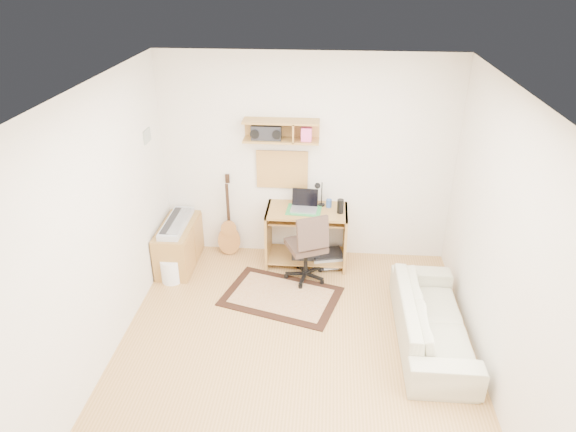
# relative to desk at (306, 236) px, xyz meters

# --- Properties ---
(floor) EXTENTS (3.60, 4.00, 0.01)m
(floor) POSITION_rel_desk_xyz_m (-0.03, -1.73, -0.38)
(floor) COLOR tan
(floor) RESTS_ON ground
(ceiling) EXTENTS (3.60, 4.00, 0.01)m
(ceiling) POSITION_rel_desk_xyz_m (-0.03, -1.73, 2.23)
(ceiling) COLOR white
(ceiling) RESTS_ON ground
(back_wall) EXTENTS (3.60, 0.01, 2.60)m
(back_wall) POSITION_rel_desk_xyz_m (-0.03, 0.28, 0.93)
(back_wall) COLOR silver
(back_wall) RESTS_ON ground
(left_wall) EXTENTS (0.01, 4.00, 2.60)m
(left_wall) POSITION_rel_desk_xyz_m (-1.83, -1.73, 0.93)
(left_wall) COLOR silver
(left_wall) RESTS_ON ground
(right_wall) EXTENTS (0.01, 4.00, 2.60)m
(right_wall) POSITION_rel_desk_xyz_m (1.78, -1.73, 0.93)
(right_wall) COLOR silver
(right_wall) RESTS_ON ground
(wall_shelf) EXTENTS (0.90, 0.25, 0.26)m
(wall_shelf) POSITION_rel_desk_xyz_m (-0.33, 0.15, 1.32)
(wall_shelf) COLOR #A6793A
(wall_shelf) RESTS_ON back_wall
(cork_board) EXTENTS (0.64, 0.03, 0.49)m
(cork_board) POSITION_rel_desk_xyz_m (-0.33, 0.25, 0.79)
(cork_board) COLOR tan
(cork_board) RESTS_ON back_wall
(wall_photo) EXTENTS (0.02, 0.20, 0.15)m
(wall_photo) POSITION_rel_desk_xyz_m (-1.82, -0.23, 1.34)
(wall_photo) COLOR #4C8CBF
(wall_photo) RESTS_ON left_wall
(desk) EXTENTS (1.00, 0.55, 0.75)m
(desk) POSITION_rel_desk_xyz_m (0.00, 0.00, 0.00)
(desk) COLOR #A6793A
(desk) RESTS_ON floor
(laptop) EXTENTS (0.34, 0.34, 0.24)m
(laptop) POSITION_rel_desk_xyz_m (-0.04, -0.02, 0.50)
(laptop) COLOR silver
(laptop) RESTS_ON desk
(speaker) EXTENTS (0.08, 0.08, 0.18)m
(speaker) POSITION_rel_desk_xyz_m (0.41, -0.05, 0.46)
(speaker) COLOR black
(speaker) RESTS_ON desk
(desk_lamp) EXTENTS (0.11, 0.11, 0.32)m
(desk_lamp) POSITION_rel_desk_xyz_m (0.17, 0.14, 0.54)
(desk_lamp) COLOR black
(desk_lamp) RESTS_ON desk
(pencil_cup) EXTENTS (0.07, 0.07, 0.10)m
(pencil_cup) POSITION_rel_desk_xyz_m (0.27, 0.10, 0.43)
(pencil_cup) COLOR #2E4E8A
(pencil_cup) RESTS_ON desk
(boombox) EXTENTS (0.35, 0.16, 0.18)m
(boombox) POSITION_rel_desk_xyz_m (-0.50, 0.15, 1.30)
(boombox) COLOR black
(boombox) RESTS_ON wall_shelf
(rug) EXTENTS (1.47, 1.18, 0.02)m
(rug) POSITION_rel_desk_xyz_m (-0.25, -0.79, -0.37)
(rug) COLOR #C9B787
(rug) RESTS_ON floor
(task_chair) EXTENTS (0.63, 0.63, 0.93)m
(task_chair) POSITION_rel_desk_xyz_m (0.01, -0.38, 0.09)
(task_chair) COLOR #3A2B22
(task_chair) RESTS_ON floor
(cabinet) EXTENTS (0.40, 0.90, 0.55)m
(cabinet) POSITION_rel_desk_xyz_m (-1.61, -0.18, -0.10)
(cabinet) COLOR #A6793A
(cabinet) RESTS_ON floor
(music_keyboard) EXTENTS (0.25, 0.81, 0.07)m
(music_keyboard) POSITION_rel_desk_xyz_m (-1.61, -0.18, 0.21)
(music_keyboard) COLOR #B2B5BA
(music_keyboard) RESTS_ON cabinet
(guitar) EXTENTS (0.32, 0.23, 1.10)m
(guitar) POSITION_rel_desk_xyz_m (-1.02, 0.13, 0.17)
(guitar) COLOR #AE6F35
(guitar) RESTS_ON floor
(waste_basket) EXTENTS (0.29, 0.29, 0.30)m
(waste_basket) POSITION_rel_desk_xyz_m (-1.60, -0.57, -0.23)
(waste_basket) COLOR white
(waste_basket) RESTS_ON floor
(printer) EXTENTS (0.46, 0.39, 0.15)m
(printer) POSITION_rel_desk_xyz_m (0.27, -0.01, -0.29)
(printer) COLOR #A5A8AA
(printer) RESTS_ON floor
(sofa) EXTENTS (0.50, 1.72, 0.67)m
(sofa) POSITION_rel_desk_xyz_m (1.35, -1.40, -0.04)
(sofa) COLOR #B9B292
(sofa) RESTS_ON floor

